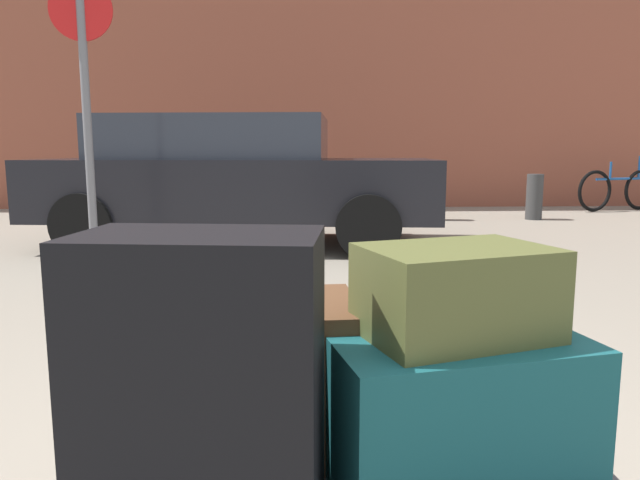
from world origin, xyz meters
The scene contains 9 objects.
duffel_bag_teal_rear_left centered at (0.23, 0.01, 0.50)m, with size 0.54×0.36×0.32m, color #144C51.
duffel_bag_brown_center centered at (-0.27, 0.17, 0.52)m, with size 0.61×0.34×0.36m, color #51331E.
suitcase_black_rear_right centered at (-0.29, -0.14, 0.62)m, with size 0.44×0.27×0.57m, color black.
duffel_bag_olive_topmost_pile centered at (0.23, 0.01, 0.76)m, with size 0.38×0.27×0.19m, color #4C5128.
parked_car centered at (-0.74, 5.46, 0.76)m, with size 4.46×2.27×1.42m.
bicycle_leaning centered at (5.66, 8.89, 0.37)m, with size 1.70×0.56×0.96m.
bollard_kerb_near centered at (2.09, 7.66, 0.35)m, with size 0.25×0.25×0.70m, color #383838.
bollard_kerb_mid centered at (3.64, 7.66, 0.35)m, with size 0.25×0.25×0.70m, color #383838.
no_parking_sign centered at (-1.79, 3.85, 1.50)m, with size 0.50×0.07×2.43m.
Camera 1 is at (-0.13, -1.19, 1.05)m, focal length 33.04 mm.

